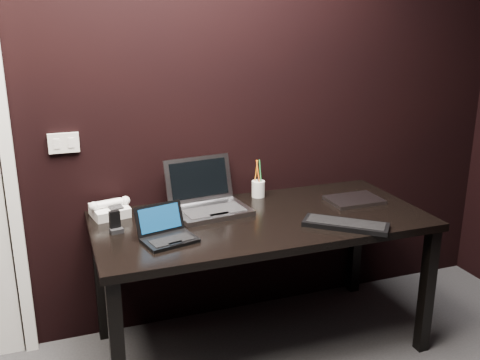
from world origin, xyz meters
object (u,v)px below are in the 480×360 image
object	(u,v)px
netbook	(167,234)
desk	(261,231)
closed_laptop	(354,200)
mobile_phone	(115,224)
silver_laptop	(208,202)
desk_phone	(110,209)
ext_keyboard	(346,224)
pen_cup	(258,188)

from	to	relation	value
netbook	desk	bearing A→B (deg)	13.08
closed_laptop	netbook	bearing A→B (deg)	-171.04
closed_laptop	mobile_phone	world-z (taller)	mobile_phone
silver_laptop	mobile_phone	xyz separation A→B (m)	(-0.50, -0.13, -0.01)
silver_laptop	closed_laptop	bearing A→B (deg)	-9.59
desk_phone	mobile_phone	world-z (taller)	mobile_phone
desk	mobile_phone	xyz separation A→B (m)	(-0.73, 0.06, 0.12)
ext_keyboard	pen_cup	world-z (taller)	pen_cup
closed_laptop	mobile_phone	bearing A→B (deg)	179.83
silver_laptop	desk	bearing A→B (deg)	-39.60
ext_keyboard	desk_phone	size ratio (longest dim) A/B	1.84
silver_laptop	desk_phone	xyz separation A→B (m)	(-0.50, 0.09, -0.01)
mobile_phone	pen_cup	distance (m)	0.88
desk	pen_cup	distance (m)	0.36
pen_cup	silver_laptop	bearing A→B (deg)	-159.25
closed_laptop	pen_cup	world-z (taller)	pen_cup
closed_laptop	pen_cup	distance (m)	0.54
ext_keyboard	pen_cup	size ratio (longest dim) A/B	1.87
closed_laptop	desk_phone	xyz separation A→B (m)	(-1.31, 0.22, 0.03)
pen_cup	closed_laptop	bearing A→B (deg)	-29.22
silver_laptop	desk_phone	distance (m)	0.51
desk_phone	closed_laptop	bearing A→B (deg)	-9.70
desk_phone	desk	bearing A→B (deg)	-20.73
desk	ext_keyboard	world-z (taller)	ext_keyboard
mobile_phone	desk_phone	bearing A→B (deg)	90.09
ext_keyboard	netbook	bearing A→B (deg)	170.78
desk	silver_laptop	size ratio (longest dim) A/B	4.06
ext_keyboard	mobile_phone	distance (m)	1.12
desk	ext_keyboard	size ratio (longest dim) A/B	4.18
silver_laptop	pen_cup	xyz separation A→B (m)	(0.34, 0.13, 0.00)
netbook	silver_laptop	bearing A→B (deg)	46.80
netbook	silver_laptop	world-z (taller)	silver_laptop
silver_laptop	mobile_phone	bearing A→B (deg)	-165.20
desk_phone	mobile_phone	distance (m)	0.22
mobile_phone	desk	bearing A→B (deg)	-4.42
netbook	desk_phone	world-z (taller)	netbook
desk_phone	pen_cup	size ratio (longest dim) A/B	1.01
pen_cup	mobile_phone	bearing A→B (deg)	-162.76
desk	pen_cup	xyz separation A→B (m)	(0.11, 0.32, 0.13)
netbook	desk_phone	bearing A→B (deg)	118.02
closed_laptop	desk_phone	distance (m)	1.33
closed_laptop	desk	bearing A→B (deg)	-174.82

